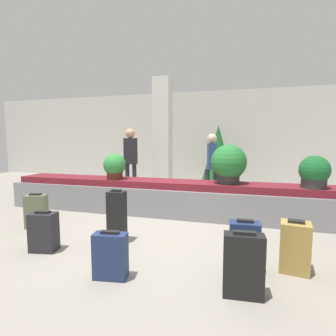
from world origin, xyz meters
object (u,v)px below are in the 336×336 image
traveler_0 (212,161)px  suitcase_5 (110,256)px  suitcase_1 (244,246)px  potted_plant_1 (229,164)px  suitcase_3 (243,265)px  potted_plant_2 (115,166)px  suitcase_0 (295,247)px  pillar (163,135)px  traveler_1 (131,156)px  decorated_tree (218,153)px  potted_plant_0 (314,172)px  suitcase_4 (36,211)px  suitcase_2 (117,217)px  suitcase_6 (44,232)px

traveler_0 → suitcase_5: bearing=-24.5°
suitcase_1 → potted_plant_1: 2.12m
suitcase_3 → potted_plant_2: (-2.54, 2.38, 0.62)m
suitcase_1 → suitcase_0: bearing=11.1°
pillar → potted_plant_2: bearing=-96.8°
suitcase_1 → traveler_1: (-2.84, 3.32, 0.78)m
suitcase_3 → suitcase_5: bearing=177.8°
suitcase_3 → decorated_tree: size_ratio=0.32×
pillar → potted_plant_1: (1.97, -2.33, -0.57)m
suitcase_5 → traveler_0: 4.00m
potted_plant_0 → suitcase_3: bearing=-115.1°
potted_plant_0 → traveler_0: bearing=142.1°
suitcase_4 → traveler_1: bearing=60.9°
suitcase_1 → pillar: bearing=113.9°
pillar → suitcase_2: 4.13m
pillar → suitcase_0: (2.80, -4.15, -1.32)m
suitcase_5 → traveler_0: size_ratio=0.32×
suitcase_5 → potted_plant_2: bearing=107.8°
traveler_0 → suitcase_3: bearing=-4.8°
suitcase_6 → traveler_1: traveler_1 is taller
suitcase_0 → suitcase_1: size_ratio=0.99×
pillar → suitcase_2: bearing=-82.6°
potted_plant_0 → decorated_tree: (-1.92, 3.75, 0.14)m
pillar → potted_plant_1: size_ratio=4.46×
traveler_1 → suitcase_0: bearing=132.0°
suitcase_1 → suitcase_6: (-2.54, -0.17, -0.02)m
suitcase_5 → potted_plant_0: 3.53m
suitcase_1 → traveler_1: size_ratio=0.33×
suitcase_3 → suitcase_6: size_ratio=1.16×
potted_plant_0 → traveler_0: (-1.86, 1.45, 0.03)m
pillar → suitcase_1: pillar is taller
suitcase_1 → traveler_1: traveler_1 is taller
suitcase_0 → suitcase_5: size_ratio=1.13×
potted_plant_2 → traveler_1: 1.48m
potted_plant_0 → suitcase_5: bearing=-135.3°
suitcase_5 → traveler_0: bearing=72.8°
suitcase_5 → potted_plant_2: size_ratio=0.99×
pillar → decorated_tree: bearing=42.7°
suitcase_4 → suitcase_6: 1.08m
suitcase_2 → suitcase_4: 1.59m
suitcase_1 → decorated_tree: (-0.81, 5.63, 0.78)m
potted_plant_2 → suitcase_3: bearing=-43.2°
suitcase_5 → potted_plant_2: 2.79m
suitcase_4 → suitcase_6: (0.79, -0.73, -0.02)m
suitcase_4 → suitcase_5: suitcase_4 is taller
potted_plant_1 → suitcase_1: bearing=-81.6°
suitcase_4 → traveler_0: (2.58, 2.77, 0.68)m
suitcase_6 → potted_plant_0: size_ratio=1.00×
suitcase_4 → traveler_1: (0.49, 2.76, 0.78)m
suitcase_4 → decorated_tree: size_ratio=0.30×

